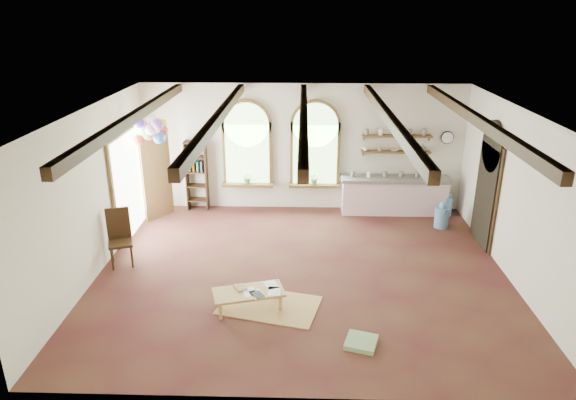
{
  "coord_description": "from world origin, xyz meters",
  "views": [
    {
      "loc": [
        -0.01,
        -9.0,
        4.95
      ],
      "look_at": [
        -0.29,
        0.6,
        1.3
      ],
      "focal_mm": 32.0,
      "sensor_mm": 36.0,
      "label": 1
    }
  ],
  "objects_px": {
    "coffee_table": "(249,293)",
    "side_chair": "(121,249)",
    "kitchen_counter": "(394,195)",
    "balloon_cluster": "(151,130)"
  },
  "relations": [
    {
      "from": "coffee_table",
      "to": "balloon_cluster",
      "type": "xyz_separation_m",
      "value": [
        -2.49,
        3.5,
        2.03
      ]
    },
    {
      "from": "kitchen_counter",
      "to": "side_chair",
      "type": "distance_m",
      "value": 6.66
    },
    {
      "from": "coffee_table",
      "to": "side_chair",
      "type": "xyz_separation_m",
      "value": [
        -2.74,
        1.56,
        0.03
      ]
    },
    {
      "from": "coffee_table",
      "to": "balloon_cluster",
      "type": "height_order",
      "value": "balloon_cluster"
    },
    {
      "from": "side_chair",
      "to": "coffee_table",
      "type": "bearing_deg",
      "value": -29.7
    },
    {
      "from": "kitchen_counter",
      "to": "coffee_table",
      "type": "xyz_separation_m",
      "value": [
        -3.22,
        -4.54,
        -0.17
      ]
    },
    {
      "from": "kitchen_counter",
      "to": "side_chair",
      "type": "relative_size",
      "value": 2.29
    },
    {
      "from": "coffee_table",
      "to": "side_chair",
      "type": "height_order",
      "value": "side_chair"
    },
    {
      "from": "coffee_table",
      "to": "side_chair",
      "type": "relative_size",
      "value": 1.12
    },
    {
      "from": "kitchen_counter",
      "to": "balloon_cluster",
      "type": "xyz_separation_m",
      "value": [
        -5.71,
        -1.03,
        1.86
      ]
    }
  ]
}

